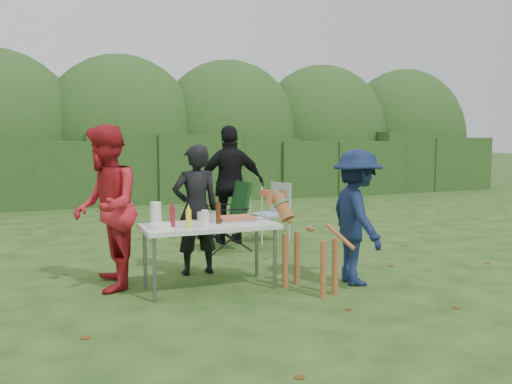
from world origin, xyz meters
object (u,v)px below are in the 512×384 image
object	(u,v)px
mustard_bottle	(189,218)
person_red_jacket	(106,208)
person_black_puffy	(231,185)
person_cook	(196,210)
beer_bottle	(218,213)
lawn_chair	(269,212)
paper_towel_roll	(156,214)
camping_chair	(226,216)
dog	(310,244)
folding_table	(210,229)
child	(357,217)
ketchup_bottle	(173,217)

from	to	relation	value
mustard_bottle	person_red_jacket	bearing A→B (deg)	145.22
person_black_puffy	mustard_bottle	bearing A→B (deg)	65.77
person_cook	beer_bottle	distance (m)	0.70
lawn_chair	paper_towel_roll	size ratio (longest dim) A/B	3.69
person_red_jacket	lawn_chair	distance (m)	3.42
camping_chair	lawn_chair	distance (m)	0.97
dog	beer_bottle	size ratio (longest dim) A/B	4.69
folding_table	mustard_bottle	bearing A→B (deg)	-151.66
person_black_puffy	lawn_chair	size ratio (longest dim) A/B	1.97
camping_chair	beer_bottle	world-z (taller)	camping_chair
folding_table	camping_chair	xyz separation A→B (m)	(0.83, 1.91, -0.16)
person_black_puffy	person_red_jacket	bearing A→B (deg)	46.48
beer_bottle	mustard_bottle	bearing A→B (deg)	-158.93
person_red_jacket	paper_towel_roll	world-z (taller)	person_red_jacket
person_cook	person_red_jacket	size ratio (longest dim) A/B	0.87
camping_chair	person_red_jacket	bearing A→B (deg)	34.69
camping_chair	beer_bottle	xyz separation A→B (m)	(-0.73, -1.92, 0.34)
folding_table	person_red_jacket	world-z (taller)	person_red_jacket
child	lawn_chair	size ratio (longest dim) A/B	1.64
person_black_puffy	beer_bottle	bearing A→B (deg)	71.66
folding_table	camping_chair	world-z (taller)	camping_chair
person_black_puffy	ketchup_bottle	xyz separation A→B (m)	(-1.50, -2.43, -0.09)
person_black_puffy	beer_bottle	size ratio (longest dim) A/B	7.87
ketchup_bottle	beer_bottle	world-z (taller)	beer_bottle
folding_table	mustard_bottle	xyz separation A→B (m)	(-0.28, -0.15, 0.15)
person_cook	dog	xyz separation A→B (m)	(0.98, -1.19, -0.28)
person_cook	beer_bottle	size ratio (longest dim) A/B	6.75
child	lawn_chair	bearing A→B (deg)	6.54
folding_table	beer_bottle	bearing A→B (deg)	-2.28
folding_table	beer_bottle	distance (m)	0.20
beer_bottle	dog	bearing A→B (deg)	-28.46
camping_chair	beer_bottle	size ratio (longest dim) A/B	4.35
camping_chair	ketchup_bottle	size ratio (longest dim) A/B	4.75
person_cook	mustard_bottle	distance (m)	0.90
camping_chair	folding_table	bearing A→B (deg)	63.05
person_cook	folding_table	bearing A→B (deg)	85.97
folding_table	paper_towel_roll	distance (m)	0.62
mustard_bottle	ketchup_bottle	size ratio (longest dim) A/B	0.91
person_cook	mustard_bottle	size ratio (longest dim) A/B	8.10
ketchup_bottle	paper_towel_roll	world-z (taller)	paper_towel_roll
mustard_bottle	paper_towel_roll	size ratio (longest dim) A/B	0.77
dog	ketchup_bottle	xyz separation A→B (m)	(-1.43, 0.47, 0.32)
child	mustard_bottle	size ratio (longest dim) A/B	7.87
person_red_jacket	person_black_puffy	xyz separation A→B (m)	(2.16, 2.00, 0.02)
person_red_jacket	person_cook	bearing A→B (deg)	109.94
lawn_chair	mustard_bottle	size ratio (longest dim) A/B	4.80
camping_chair	paper_towel_roll	bearing A→B (deg)	48.28
dog	paper_towel_roll	size ratio (longest dim) A/B	4.32
dog	camping_chair	size ratio (longest dim) A/B	1.08
person_red_jacket	mustard_bottle	bearing A→B (deg)	60.83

